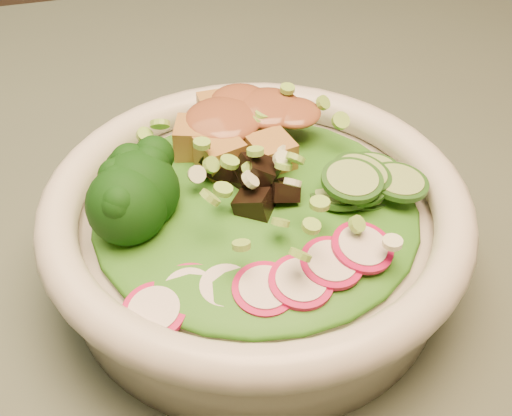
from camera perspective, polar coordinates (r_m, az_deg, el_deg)
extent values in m
cylinder|color=black|center=(1.11, 11.95, -1.17)|extent=(0.06, 0.06, 0.72)
cylinder|color=beige|center=(0.46, 0.00, -3.07)|extent=(0.24, 0.24, 0.05)
torus|color=beige|center=(0.43, 0.00, 0.08)|extent=(0.27, 0.27, 0.03)
ellipsoid|color=#246415|center=(0.43, 0.00, 0.10)|extent=(0.20, 0.20, 0.02)
ellipsoid|color=brown|center=(0.47, -1.00, 7.33)|extent=(0.07, 0.05, 0.02)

